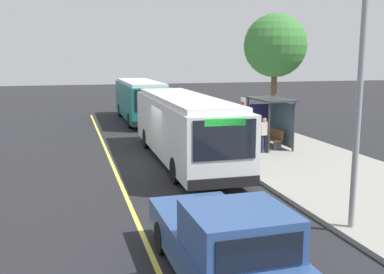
# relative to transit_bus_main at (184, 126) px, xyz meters

# --- Properties ---
(ground_plane) EXTENTS (120.00, 120.00, 0.00)m
(ground_plane) POSITION_rel_transit_bus_main_xyz_m (0.20, -1.01, -1.62)
(ground_plane) COLOR #232326
(sidewalk_curb) EXTENTS (44.00, 6.40, 0.15)m
(sidewalk_curb) POSITION_rel_transit_bus_main_xyz_m (0.20, 4.99, -1.54)
(sidewalk_curb) COLOR gray
(sidewalk_curb) RESTS_ON ground_plane
(lane_stripe_center) EXTENTS (36.00, 0.14, 0.01)m
(lane_stripe_center) POSITION_rel_transit_bus_main_xyz_m (0.20, -3.21, -1.61)
(lane_stripe_center) COLOR #E0D64C
(lane_stripe_center) RESTS_ON ground_plane
(transit_bus_main) EXTENTS (11.47, 2.71, 2.95)m
(transit_bus_main) POSITION_rel_transit_bus_main_xyz_m (0.00, 0.00, 0.00)
(transit_bus_main) COLOR white
(transit_bus_main) RESTS_ON ground_plane
(transit_bus_second) EXTENTS (10.33, 2.68, 2.95)m
(transit_bus_second) POSITION_rel_transit_bus_main_xyz_m (-13.39, 0.14, -0.00)
(transit_bus_second) COLOR #146B66
(transit_bus_second) RESTS_ON ground_plane
(pickup_truck) EXTENTS (5.44, 2.12, 1.85)m
(pickup_truck) POSITION_rel_transit_bus_main_xyz_m (11.12, -1.99, -0.76)
(pickup_truck) COLOR #2D4C84
(pickup_truck) RESTS_ON ground_plane
(bus_shelter) EXTENTS (2.90, 1.60, 2.48)m
(bus_shelter) POSITION_rel_transit_bus_main_xyz_m (-1.46, 4.96, 0.30)
(bus_shelter) COLOR #333338
(bus_shelter) RESTS_ON sidewalk_curb
(waiting_bench) EXTENTS (1.60, 0.48, 0.95)m
(waiting_bench) POSITION_rel_transit_bus_main_xyz_m (-1.12, 4.91, -0.98)
(waiting_bench) COLOR brown
(waiting_bench) RESTS_ON sidewalk_curb
(route_sign_post) EXTENTS (0.44, 0.08, 2.80)m
(route_sign_post) POSITION_rel_transit_bus_main_xyz_m (1.07, 2.40, 0.34)
(route_sign_post) COLOR #333338
(route_sign_post) RESTS_ON sidewalk_curb
(pedestrian_commuter) EXTENTS (0.24, 0.40, 1.69)m
(pedestrian_commuter) POSITION_rel_transit_bus_main_xyz_m (-0.08, 3.97, -0.50)
(pedestrian_commuter) COLOR #282D47
(pedestrian_commuter) RESTS_ON sidewalk_curb
(street_tree_near_shelter) EXTENTS (3.83, 3.83, 7.11)m
(street_tree_near_shelter) POSITION_rel_transit_bus_main_xyz_m (-6.19, 7.33, 3.70)
(street_tree_near_shelter) COLOR brown
(street_tree_near_shelter) RESTS_ON sidewalk_curb
(utility_pole) EXTENTS (0.16, 0.16, 6.40)m
(utility_pole) POSITION_rel_transit_bus_main_xyz_m (9.36, 2.24, 1.73)
(utility_pole) COLOR gray
(utility_pole) RESTS_ON sidewalk_curb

